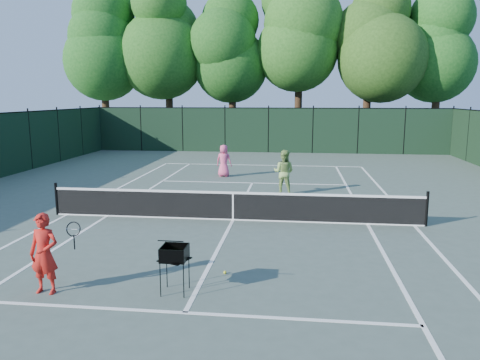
# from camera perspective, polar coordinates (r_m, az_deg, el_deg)

# --- Properties ---
(ground) EXTENTS (90.00, 90.00, 0.00)m
(ground) POSITION_cam_1_polar(r_m,az_deg,el_deg) (14.67, -0.86, -4.91)
(ground) COLOR #46554B
(ground) RESTS_ON ground
(sideline_doubles_left) EXTENTS (0.10, 23.77, 0.01)m
(sideline_doubles_left) POSITION_cam_1_polar(r_m,az_deg,el_deg) (16.32, -20.36, -3.99)
(sideline_doubles_left) COLOR white
(sideline_doubles_left) RESTS_ON ground
(sideline_doubles_right) EXTENTS (0.10, 23.77, 0.01)m
(sideline_doubles_right) POSITION_cam_1_polar(r_m,az_deg,el_deg) (14.98, 20.52, -5.25)
(sideline_doubles_right) COLOR white
(sideline_doubles_right) RESTS_ON ground
(sideline_singles_left) EXTENTS (0.10, 23.77, 0.01)m
(sideline_singles_left) POSITION_cam_1_polar(r_m,az_deg,el_deg) (15.75, -15.91, -4.25)
(sideline_singles_left) COLOR white
(sideline_singles_left) RESTS_ON ground
(sideline_singles_right) EXTENTS (0.10, 23.77, 0.01)m
(sideline_singles_right) POSITION_cam_1_polar(r_m,az_deg,el_deg) (14.71, 15.30, -5.23)
(sideline_singles_right) COLOR white
(sideline_singles_right) RESTS_ON ground
(baseline_far) EXTENTS (10.97, 0.10, 0.01)m
(baseline_far) POSITION_cam_1_polar(r_m,az_deg,el_deg) (26.27, 2.64, 1.82)
(baseline_far) COLOR white
(baseline_far) RESTS_ON ground
(service_line_near) EXTENTS (8.23, 0.10, 0.01)m
(service_line_near) POSITION_cam_1_polar(r_m,az_deg,el_deg) (8.75, -6.73, -15.77)
(service_line_near) COLOR white
(service_line_near) RESTS_ON ground
(service_line_far) EXTENTS (8.23, 0.10, 0.01)m
(service_line_far) POSITION_cam_1_polar(r_m,az_deg,el_deg) (20.88, 1.51, -0.35)
(service_line_far) COLOR white
(service_line_far) RESTS_ON ground
(center_service_line) EXTENTS (0.10, 12.80, 0.01)m
(center_service_line) POSITION_cam_1_polar(r_m,az_deg,el_deg) (14.67, -0.86, -4.90)
(center_service_line) COLOR white
(center_service_line) RESTS_ON ground
(tennis_net) EXTENTS (11.69, 0.09, 1.06)m
(tennis_net) POSITION_cam_1_polar(r_m,az_deg,el_deg) (14.55, -0.86, -3.10)
(tennis_net) COLOR black
(tennis_net) RESTS_ON ground
(fence_far) EXTENTS (24.00, 0.05, 3.00)m
(fence_far) POSITION_cam_1_polar(r_m,az_deg,el_deg) (32.18, 3.48, 6.04)
(fence_far) COLOR black
(fence_far) RESTS_ON ground
(tree_0) EXTENTS (6.40, 6.40, 13.14)m
(tree_0) POSITION_cam_1_polar(r_m,az_deg,el_deg) (38.78, -16.45, 16.21)
(tree_0) COLOR black
(tree_0) RESTS_ON ground
(tree_1) EXTENTS (6.80, 6.80, 13.98)m
(tree_1) POSITION_cam_1_polar(r_m,az_deg,el_deg) (37.69, -8.83, 17.50)
(tree_1) COLOR black
(tree_1) RESTS_ON ground
(tree_2) EXTENTS (6.00, 6.00, 12.40)m
(tree_2) POSITION_cam_1_polar(r_m,az_deg,el_deg) (36.38, -0.95, 16.35)
(tree_2) COLOR black
(tree_2) RESTS_ON ground
(tree_3) EXTENTS (7.00, 7.00, 14.45)m
(tree_3) POSITION_cam_1_polar(r_m,az_deg,el_deg) (36.70, 7.32, 18.23)
(tree_3) COLOR black
(tree_3) RESTS_ON ground
(tree_4) EXTENTS (6.20, 6.20, 12.97)m
(tree_4) POSITION_cam_1_polar(r_m,az_deg,el_deg) (36.25, 15.57, 16.68)
(tree_4) COLOR black
(tree_4) RESTS_ON ground
(tree_5) EXTENTS (5.80, 5.80, 12.23)m
(tree_5) POSITION_cam_1_polar(r_m,az_deg,el_deg) (37.71, 23.23, 15.31)
(tree_5) COLOR black
(tree_5) RESTS_ON ground
(coach) EXTENTS (0.92, 0.58, 1.60)m
(coach) POSITION_cam_1_polar(r_m,az_deg,el_deg) (9.96, -22.75, -8.27)
(coach) COLOR red
(coach) RESTS_ON ground
(player_pink) EXTENTS (0.82, 0.61, 1.54)m
(player_pink) POSITION_cam_1_polar(r_m,az_deg,el_deg) (22.46, -1.98, 2.37)
(player_pink) COLOR #E04F7C
(player_pink) RESTS_ON ground
(player_green) EXTENTS (0.98, 0.85, 1.75)m
(player_green) POSITION_cam_1_polar(r_m,az_deg,el_deg) (18.48, 5.36, 0.97)
(player_green) COLOR #87AC56
(player_green) RESTS_ON ground
(ball_hopper) EXTENTS (0.65, 0.65, 0.95)m
(ball_hopper) POSITION_cam_1_polar(r_m,az_deg,el_deg) (9.30, -8.00, -8.87)
(ball_hopper) COLOR black
(ball_hopper) RESTS_ON ground
(loose_ball_midcourt) EXTENTS (0.07, 0.07, 0.07)m
(loose_ball_midcourt) POSITION_cam_1_polar(r_m,az_deg,el_deg) (10.40, -1.85, -11.19)
(loose_ball_midcourt) COLOR gold
(loose_ball_midcourt) RESTS_ON ground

